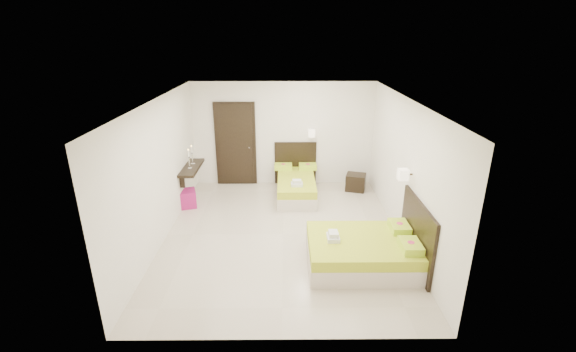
{
  "coord_description": "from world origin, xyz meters",
  "views": [
    {
      "loc": [
        0.05,
        -6.63,
        3.7
      ],
      "look_at": [
        0.1,
        0.3,
        1.1
      ],
      "focal_mm": 24.0,
      "sensor_mm": 36.0,
      "label": 1
    }
  ],
  "objects_px": {
    "bed_single": "(296,184)",
    "ottoman": "(187,198)",
    "bed_double": "(367,250)",
    "nightstand": "(356,182)"
  },
  "relations": [
    {
      "from": "bed_double",
      "to": "nightstand",
      "type": "bearing_deg",
      "value": 83.43
    },
    {
      "from": "bed_double",
      "to": "ottoman",
      "type": "distance_m",
      "value": 4.28
    },
    {
      "from": "ottoman",
      "to": "nightstand",
      "type": "bearing_deg",
      "value": 13.4
    },
    {
      "from": "bed_single",
      "to": "nightstand",
      "type": "xyz_separation_m",
      "value": [
        1.49,
        0.28,
        -0.07
      ]
    },
    {
      "from": "nightstand",
      "to": "ottoman",
      "type": "height_order",
      "value": "nightstand"
    },
    {
      "from": "bed_double",
      "to": "nightstand",
      "type": "xyz_separation_m",
      "value": [
        0.38,
        3.27,
        -0.07
      ]
    },
    {
      "from": "bed_single",
      "to": "ottoman",
      "type": "distance_m",
      "value": 2.56
    },
    {
      "from": "bed_single",
      "to": "nightstand",
      "type": "height_order",
      "value": "bed_single"
    },
    {
      "from": "nightstand",
      "to": "ottoman",
      "type": "distance_m",
      "value": 4.07
    },
    {
      "from": "nightstand",
      "to": "ottoman",
      "type": "xyz_separation_m",
      "value": [
        -3.96,
        -0.94,
        -0.01
      ]
    }
  ]
}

